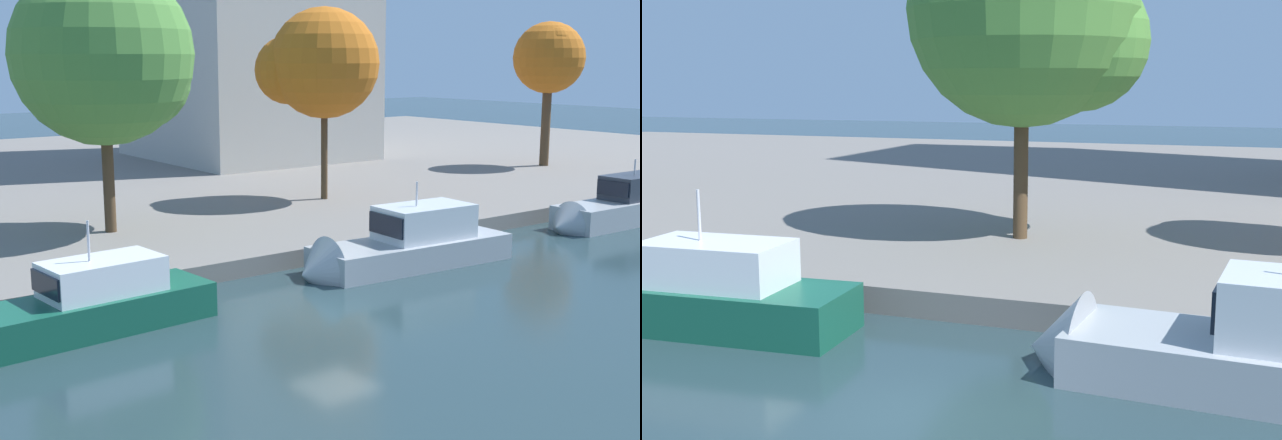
# 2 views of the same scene
# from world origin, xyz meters

# --- Properties ---
(ground_plane) EXTENTS (220.00, 220.00, 0.00)m
(ground_plane) POSITION_xyz_m (0.00, 0.00, 0.00)
(ground_plane) COLOR #23383D
(dock_promenade) EXTENTS (120.00, 55.00, 0.76)m
(dock_promenade) POSITION_xyz_m (0.00, 33.54, 0.38)
(dock_promenade) COLOR slate
(dock_promenade) RESTS_ON ground_plane
(motor_yacht_1) EXTENTS (9.33, 3.13, 4.40)m
(motor_yacht_1) POSITION_xyz_m (-7.84, 3.38, 0.66)
(motor_yacht_1) COLOR #14513D
(motor_yacht_1) RESTS_ON ground_plane
(motor_yacht_2) EXTENTS (9.95, 3.45, 4.53)m
(motor_yacht_2) POSITION_xyz_m (6.28, 3.61, 0.70)
(motor_yacht_2) COLOR #9EA3A8
(motor_yacht_2) RESTS_ON ground_plane
(tree_0) EXTENTS (8.26, 7.98, 11.88)m
(tree_0) POSITION_xyz_m (-1.50, 14.37, 8.32)
(tree_0) COLOR #4C3823
(tree_0) RESTS_ON dock_promenade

